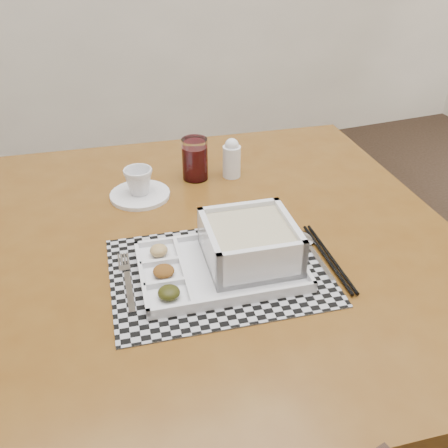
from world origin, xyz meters
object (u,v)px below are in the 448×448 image
Objects in this scene: cup at (139,181)px; creamer_bottle at (232,158)px; juice_glass at (195,160)px; dining_table at (207,268)px; serving_tray at (240,251)px.

creamer_bottle is at bearing -4.19° from cup.
juice_glass reaches higher than cup.
dining_table is 0.33m from creamer_bottle.
creamer_bottle is (0.16, 0.26, 0.14)m from dining_table.
creamer_bottle reaches higher than dining_table.
serving_tray is 3.17× the size of creamer_bottle.
dining_table is at bearing -122.18° from creamer_bottle.
serving_tray is at bearing -80.19° from cup.
dining_table is 0.32m from juice_glass.
serving_tray reaches higher than dining_table.
serving_tray is 0.38m from cup.
cup reaches higher than dining_table.
serving_tray is at bearing -109.09° from creamer_bottle.
cup is at bearing -174.54° from creamer_bottle.
dining_table is 11.41× the size of creamer_bottle.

